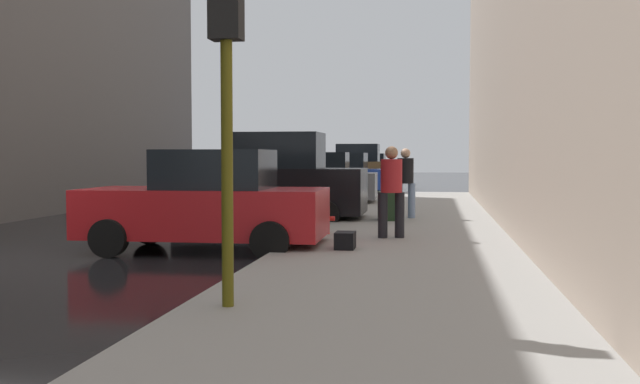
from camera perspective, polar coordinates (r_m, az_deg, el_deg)
ground_plane at (r=12.26m, az=-23.54°, el=-5.23°), size 120.00×120.00×0.00m
sidewalk at (r=10.35m, az=5.85°, el=-6.06°), size 4.00×40.00×0.15m
parked_red_hatchback at (r=12.63m, az=-9.02°, el=-0.91°), size 4.24×2.13×1.79m
parked_black_suv at (r=17.69m, az=-3.72°, el=0.82°), size 4.61×2.08×2.25m
parked_gray_coupe at (r=23.66m, az=-0.45°, el=0.92°), size 4.26×2.17×1.79m
parked_blue_sedan at (r=30.02m, az=1.59°, el=1.36°), size 4.24×2.13×1.79m
parked_bronze_suv at (r=35.83m, az=2.82°, el=1.91°), size 4.61×2.07×2.25m
parked_dark_green_sedan at (r=41.53m, az=3.68°, el=1.80°), size 4.23×2.11×1.79m
fire_hydrant at (r=13.98m, az=0.34°, el=-1.95°), size 0.42×0.22×0.70m
traffic_light at (r=7.36m, az=-7.49°, el=11.24°), size 0.32×0.32×3.60m
pedestrian_in_jeans at (r=17.66m, az=6.85°, el=1.03°), size 0.52×0.46×1.71m
pedestrian_in_red_jacket at (r=13.33m, az=5.73°, el=0.41°), size 0.53×0.49×1.71m
rolling_suitcase at (r=16.96m, az=5.32°, el=-1.12°), size 0.45×0.61×1.04m
duffel_bag at (r=11.76m, az=2.02°, el=-3.89°), size 0.32×0.44×0.28m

